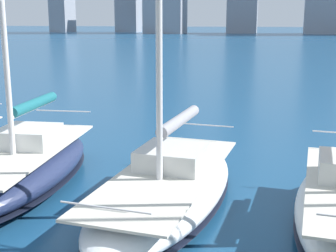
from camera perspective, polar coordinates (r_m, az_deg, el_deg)
name	(u,v)px	position (r m, az deg, el deg)	size (l,w,h in m)	color
sailboat_grey	(168,186)	(12.63, -0.04, -7.33)	(3.49, 8.40, 9.64)	silver
sailboat_teal	(24,165)	(14.64, -17.17, -4.59)	(3.45, 7.76, 10.98)	navy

